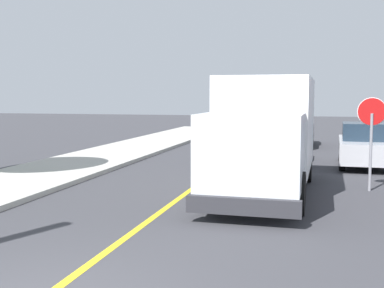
{
  "coord_description": "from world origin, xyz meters",
  "views": [
    {
      "loc": [
        3.52,
        -5.5,
        2.71
      ],
      "look_at": [
        0.22,
        7.47,
        1.4
      ],
      "focal_mm": 46.76,
      "sensor_mm": 36.0,
      "label": 1
    }
  ],
  "objects_px": {
    "parked_car_near": "(280,143)",
    "stop_sign": "(372,126)",
    "parked_car_mid": "(296,131)",
    "parked_van_across": "(364,146)",
    "box_truck": "(266,129)"
  },
  "relations": [
    {
      "from": "parked_car_near",
      "to": "stop_sign",
      "type": "relative_size",
      "value": 1.67
    },
    {
      "from": "parked_car_mid",
      "to": "parked_van_across",
      "type": "distance_m",
      "value": 7.98
    },
    {
      "from": "box_truck",
      "to": "parked_car_near",
      "type": "relative_size",
      "value": 1.63
    },
    {
      "from": "box_truck",
      "to": "stop_sign",
      "type": "relative_size",
      "value": 2.72
    },
    {
      "from": "box_truck",
      "to": "parked_van_across",
      "type": "xyz_separation_m",
      "value": [
        3.1,
        5.94,
        -0.97
      ]
    },
    {
      "from": "box_truck",
      "to": "parked_van_across",
      "type": "distance_m",
      "value": 6.77
    },
    {
      "from": "box_truck",
      "to": "stop_sign",
      "type": "height_order",
      "value": "box_truck"
    },
    {
      "from": "stop_sign",
      "to": "parked_van_across",
      "type": "bearing_deg",
      "value": 87.32
    },
    {
      "from": "parked_car_near",
      "to": "parked_van_across",
      "type": "xyz_separation_m",
      "value": [
        3.17,
        -0.53,
        0.0
      ]
    },
    {
      "from": "parked_car_mid",
      "to": "box_truck",
      "type": "bearing_deg",
      "value": -91.02
    },
    {
      "from": "parked_car_mid",
      "to": "parked_car_near",
      "type": "bearing_deg",
      "value": -92.6
    },
    {
      "from": "parked_car_mid",
      "to": "stop_sign",
      "type": "relative_size",
      "value": 1.67
    },
    {
      "from": "parked_van_across",
      "to": "stop_sign",
      "type": "height_order",
      "value": "stop_sign"
    },
    {
      "from": "parked_car_near",
      "to": "parked_van_across",
      "type": "relative_size",
      "value": 0.99
    },
    {
      "from": "box_truck",
      "to": "stop_sign",
      "type": "xyz_separation_m",
      "value": [
        2.86,
        0.89,
        0.09
      ]
    }
  ]
}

